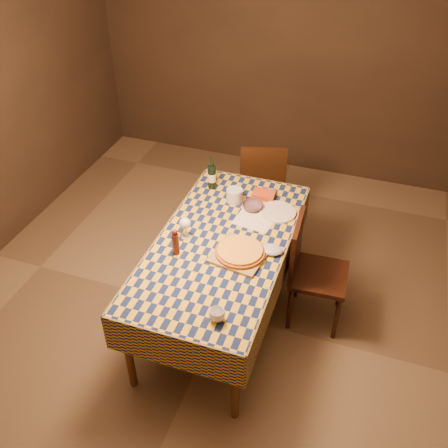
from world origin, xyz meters
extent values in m
plane|color=brown|center=(0.00, 0.00, 0.00)|extent=(5.00, 5.00, 0.00)
cube|color=#34271D|center=(0.00, 2.50, 1.35)|extent=(4.50, 0.10, 2.70)
cylinder|color=brown|center=(-0.38, -0.83, 0.38)|extent=(0.06, 0.06, 0.75)
cylinder|color=brown|center=(0.38, -0.83, 0.38)|extent=(0.06, 0.06, 0.75)
cylinder|color=brown|center=(-0.38, 0.83, 0.38)|extent=(0.06, 0.06, 0.75)
cylinder|color=brown|center=(0.38, 0.83, 0.38)|extent=(0.06, 0.06, 0.75)
cube|color=brown|center=(0.00, 0.00, 0.74)|extent=(0.90, 1.80, 0.03)
cube|color=olive|center=(0.00, 0.00, 0.76)|extent=(0.92, 1.82, 0.02)
cube|color=olive|center=(0.00, -0.92, 0.62)|extent=(0.94, 0.01, 0.30)
cube|color=olive|center=(0.00, 0.92, 0.62)|extent=(0.94, 0.01, 0.30)
cube|color=olive|center=(-0.47, 0.00, 0.62)|extent=(0.01, 1.84, 0.30)
cube|color=olive|center=(0.47, 0.00, 0.62)|extent=(0.01, 1.84, 0.30)
cube|color=#9C8349|center=(0.17, -0.10, 0.78)|extent=(0.40, 0.40, 0.02)
cylinder|color=#985019|center=(0.17, -0.10, 0.80)|extent=(0.41, 0.41, 0.02)
cylinder|color=gold|center=(0.17, -0.10, 0.82)|extent=(0.37, 0.37, 0.02)
cylinder|color=#4A1811|center=(-0.26, -0.22, 0.86)|extent=(0.06, 0.06, 0.17)
sphere|color=#4A1811|center=(-0.26, -0.22, 0.96)|extent=(0.04, 0.04, 0.04)
imported|color=#5C424D|center=(0.09, 0.47, 0.80)|extent=(0.22, 0.22, 0.05)
cylinder|color=white|center=(-0.27, -0.03, 0.77)|extent=(0.09, 0.09, 0.01)
cylinder|color=white|center=(-0.27, -0.03, 0.81)|extent=(0.01, 0.01, 0.08)
sphere|color=white|center=(-0.27, -0.03, 0.90)|extent=(0.08, 0.08, 0.08)
ellipsoid|color=#45080B|center=(-0.27, -0.03, 0.89)|extent=(0.05, 0.05, 0.03)
cylinder|color=black|center=(-0.31, 0.66, 0.87)|extent=(0.08, 0.08, 0.20)
cylinder|color=black|center=(-0.31, 0.66, 1.01)|extent=(0.03, 0.03, 0.08)
cylinder|color=beige|center=(-0.31, 0.66, 0.87)|extent=(0.08, 0.08, 0.07)
cylinder|color=silver|center=(-0.08, 0.53, 0.82)|extent=(0.13, 0.13, 0.11)
cube|color=#C24219|center=(0.13, 0.65, 0.79)|extent=(0.19, 0.13, 0.05)
cylinder|color=silver|center=(0.30, 0.48, 0.78)|extent=(0.32, 0.32, 0.02)
imported|color=white|center=(0.22, -0.71, 0.81)|extent=(0.11, 0.11, 0.08)
cube|color=silver|center=(0.15, 0.32, 0.77)|extent=(0.31, 0.26, 0.00)
ellipsoid|color=#A8B2D7|center=(0.37, 0.01, 0.79)|extent=(0.19, 0.17, 0.05)
cube|color=black|center=(-0.06, 1.36, 0.45)|extent=(0.52, 0.52, 0.04)
cube|color=black|center=(-0.01, 1.17, 0.70)|extent=(0.41, 0.15, 0.46)
cylinder|color=black|center=(0.06, 1.58, 0.21)|extent=(0.04, 0.04, 0.43)
cylinder|color=black|center=(-0.28, 1.48, 0.21)|extent=(0.04, 0.04, 0.43)
cylinder|color=black|center=(0.16, 1.24, 0.21)|extent=(0.04, 0.04, 0.43)
cylinder|color=black|center=(-0.19, 1.14, 0.21)|extent=(0.04, 0.04, 0.43)
cube|color=black|center=(0.71, 0.23, 0.45)|extent=(0.44, 0.44, 0.04)
cube|color=black|center=(0.51, 0.22, 0.70)|extent=(0.06, 0.42, 0.46)
cylinder|color=black|center=(0.90, 0.06, 0.21)|extent=(0.04, 0.04, 0.43)
cylinder|color=black|center=(0.88, 0.42, 0.21)|extent=(0.04, 0.04, 0.43)
cylinder|color=black|center=(0.54, 0.04, 0.21)|extent=(0.04, 0.04, 0.43)
cylinder|color=black|center=(0.52, 0.40, 0.21)|extent=(0.04, 0.04, 0.43)
camera|label=1|loc=(0.92, -2.63, 3.10)|focal=40.00mm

